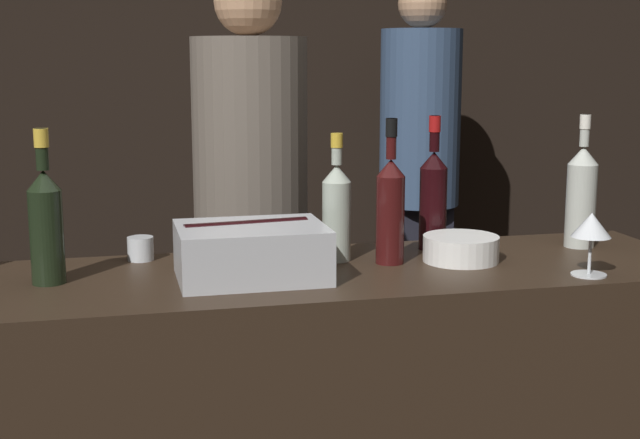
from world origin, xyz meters
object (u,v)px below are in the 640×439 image
object	(u,v)px
bowl_white	(461,248)
rose_wine_bottle	(337,209)
wine_glass	(591,228)
candle_votive	(140,248)
champagne_bottle	(46,221)
person_in_hoodie	(419,165)
person_blond_tee	(251,218)
red_wine_bottle_black_foil	(390,206)
white_wine_bottle	(581,194)
red_wine_bottle_tall	(433,196)
ice_bin_with_bottles	(251,249)

from	to	relation	value
bowl_white	rose_wine_bottle	size ratio (longest dim) A/B	0.59
wine_glass	candle_votive	xyz separation A→B (m)	(-1.03, 0.41, -0.08)
bowl_white	champagne_bottle	xyz separation A→B (m)	(-1.00, 0.01, 0.11)
bowl_white	person_in_hoodie	size ratio (longest dim) A/B	0.11
champagne_bottle	rose_wine_bottle	bearing A→B (deg)	5.67
candle_votive	person_blond_tee	distance (m)	0.64
red_wine_bottle_black_foil	champagne_bottle	xyz separation A→B (m)	(-0.82, -0.01, -0.00)
white_wine_bottle	champagne_bottle	distance (m)	1.38
red_wine_bottle_tall	champagne_bottle	distance (m)	0.99
white_wine_bottle	ice_bin_with_bottles	bearing A→B (deg)	-171.50
bowl_white	red_wine_bottle_black_foil	bearing A→B (deg)	172.98
red_wine_bottle_black_foil	person_in_hoodie	size ratio (longest dim) A/B	0.20
ice_bin_with_bottles	wine_glass	size ratio (longest dim) A/B	2.27
bowl_white	candle_votive	size ratio (longest dim) A/B	2.89
wine_glass	champagne_bottle	xyz separation A→B (m)	(-1.24, 0.22, 0.03)
white_wine_bottle	person_blond_tee	distance (m)	1.03
ice_bin_with_bottles	bowl_white	world-z (taller)	ice_bin_with_bottles
candle_votive	person_in_hoodie	xyz separation A→B (m)	(1.26, 1.45, 0.00)
ice_bin_with_bottles	white_wine_bottle	bearing A→B (deg)	8.50
white_wine_bottle	person_in_hoodie	size ratio (longest dim) A/B	0.20
person_blond_tee	white_wine_bottle	bearing A→B (deg)	-150.60
person_in_hoodie	champagne_bottle	bearing A→B (deg)	111.18
person_blond_tee	red_wine_bottle_tall	bearing A→B (deg)	-167.11
ice_bin_with_bottles	red_wine_bottle_tall	bearing A→B (deg)	21.04
rose_wine_bottle	person_blond_tee	size ratio (longest dim) A/B	0.18
person_in_hoodie	candle_votive	bearing A→B (deg)	112.18
bowl_white	wine_glass	world-z (taller)	wine_glass
red_wine_bottle_tall	person_blond_tee	size ratio (longest dim) A/B	0.20
white_wine_bottle	champagne_bottle	world-z (taller)	white_wine_bottle
champagne_bottle	person_blond_tee	distance (m)	0.92
bowl_white	white_wine_bottle	distance (m)	0.40
wine_glass	candle_votive	bearing A→B (deg)	158.40
white_wine_bottle	red_wine_bottle_tall	xyz separation A→B (m)	(-0.40, 0.06, -0.00)
red_wine_bottle_black_foil	person_in_hoodie	world-z (taller)	person_in_hoodie
wine_glass	red_wine_bottle_tall	size ratio (longest dim) A/B	0.42
ice_bin_with_bottles	champagne_bottle	xyz separation A→B (m)	(-0.46, 0.06, 0.08)
champagne_bottle	rose_wine_bottle	distance (m)	0.70
red_wine_bottle_black_foil	person_blond_tee	xyz separation A→B (m)	(-0.24, 0.70, -0.15)
champagne_bottle	bowl_white	bearing A→B (deg)	-0.74
champagne_bottle	rose_wine_bottle	xyz separation A→B (m)	(0.70, 0.07, -0.01)
ice_bin_with_bottles	red_wine_bottle_black_foil	bearing A→B (deg)	11.24
red_wine_bottle_black_foil	rose_wine_bottle	world-z (taller)	red_wine_bottle_black_foil
bowl_white	wine_glass	distance (m)	0.33
ice_bin_with_bottles	person_blond_tee	world-z (taller)	person_blond_tee
rose_wine_bottle	champagne_bottle	bearing A→B (deg)	-174.33
champagne_bottle	person_in_hoodie	distance (m)	2.21
red_wine_bottle_tall	person_blond_tee	bearing A→B (deg)	125.31
bowl_white	red_wine_bottle_tall	xyz separation A→B (m)	(-0.02, 0.15, 0.11)
wine_glass	person_in_hoodie	xyz separation A→B (m)	(0.24, 1.86, -0.08)
bowl_white	champagne_bottle	bearing A→B (deg)	179.26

